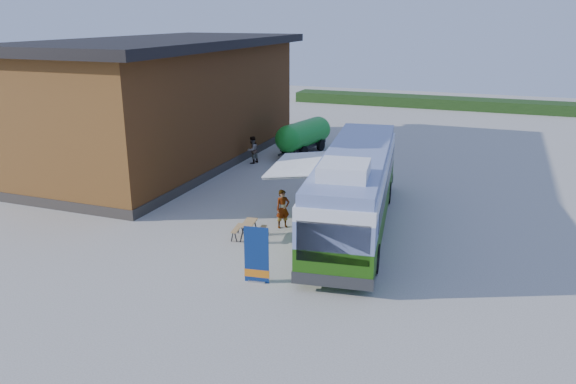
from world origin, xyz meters
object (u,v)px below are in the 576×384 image
at_px(bus, 355,187).
at_px(person_b, 252,150).
at_px(person_a, 283,209).
at_px(slurry_tanker, 304,135).
at_px(picnic_table, 249,226).
at_px(banner, 257,260).

xyz_separation_m(bus, person_b, (-8.67, 8.68, -1.03)).
bearing_deg(person_a, slurry_tanker, 60.02).
distance_m(picnic_table, person_b, 12.37).
relative_size(picnic_table, slurry_tanker, 0.25).
relative_size(bus, slurry_tanker, 2.26).
xyz_separation_m(banner, person_a, (-1.05, 5.19, 0.02)).
height_order(banner, picnic_table, banner).
bearing_deg(bus, slurry_tanker, 110.27).
distance_m(person_b, slurry_tanker, 4.24).
bearing_deg(picnic_table, banner, -70.80).
height_order(banner, person_b, banner).
bearing_deg(person_b, slurry_tanker, 165.30).
xyz_separation_m(bus, banner, (-1.85, -6.16, -1.05)).
distance_m(bus, slurry_tanker, 14.02).
bearing_deg(person_a, person_b, 75.41).
height_order(bus, picnic_table, bus).
relative_size(bus, person_a, 7.67).
bearing_deg(bus, picnic_table, -152.46).
xyz_separation_m(bus, slurry_tanker, (-6.59, 12.35, -0.63)).
height_order(banner, person_a, banner).
bearing_deg(banner, picnic_table, 110.47).
height_order(banner, slurry_tanker, slurry_tanker).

